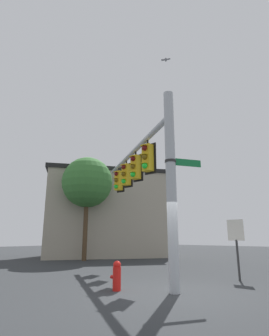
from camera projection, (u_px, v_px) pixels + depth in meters
ground_plane at (175, 293)px, 7.45m from camera, size 80.00×80.00×0.00m
signal_pole at (171, 184)px, 8.20m from camera, size 0.31×0.31×6.10m
mast_arm at (133, 152)px, 12.43m from camera, size 6.91×4.32×0.21m
traffic_light_nearest_pole at (147, 158)px, 10.40m from camera, size 0.54×0.49×1.31m
traffic_light_mid_inner at (135, 167)px, 11.82m from camera, size 0.54×0.49×1.31m
traffic_light_mid_outer at (126, 174)px, 13.23m from camera, size 0.54×0.49×1.31m
traffic_light_arm_end at (118, 180)px, 14.64m from camera, size 0.54×0.49×1.31m
street_name_sign at (177, 162)px, 8.44m from camera, size 0.73×1.08×0.22m
bird_flying at (166, 60)px, 12.04m from camera, size 0.38×0.28×0.08m
storefront_building at (107, 214)px, 21.96m from camera, size 10.14×10.96×6.60m
tree_by_storefront at (87, 183)px, 18.79m from camera, size 3.47×3.47×6.91m
fire_hydrant at (117, 275)px, 7.89m from camera, size 0.35×0.24×0.82m
historical_marker at (236, 240)px, 9.95m from camera, size 0.60×0.08×2.13m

